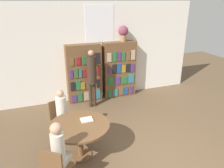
# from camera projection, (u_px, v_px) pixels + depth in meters

# --- Properties ---
(wall_back) EXTENTS (6.40, 0.07, 3.00)m
(wall_back) POSITION_uv_depth(u_px,v_px,m) (100.00, 52.00, 6.87)
(wall_back) COLOR silver
(wall_back) RESTS_ON ground_plane
(bookshelf_left) EXTENTS (1.06, 0.34, 1.81)m
(bookshelf_left) POSITION_uv_depth(u_px,v_px,m) (84.00, 74.00, 6.73)
(bookshelf_left) COLOR brown
(bookshelf_left) RESTS_ON ground_plane
(bookshelf_right) EXTENTS (1.06, 0.34, 1.81)m
(bookshelf_right) POSITION_uv_depth(u_px,v_px,m) (119.00, 70.00, 7.11)
(bookshelf_right) COLOR brown
(bookshelf_right) RESTS_ON ground_plane
(flower_vase) EXTENTS (0.31, 0.31, 0.49)m
(flower_vase) POSITION_uv_depth(u_px,v_px,m) (123.00, 32.00, 6.72)
(flower_vase) COLOR #997047
(flower_vase) RESTS_ON bookshelf_right
(reading_table) EXTENTS (1.20, 1.20, 0.75)m
(reading_table) POSITION_uv_depth(u_px,v_px,m) (79.00, 130.00, 4.31)
(reading_table) COLOR brown
(reading_table) RESTS_ON ground_plane
(chair_near_camera) EXTENTS (0.56, 0.56, 0.88)m
(chair_near_camera) POSITION_uv_depth(u_px,v_px,m) (55.00, 168.00, 3.52)
(chair_near_camera) COLOR brown
(chair_near_camera) RESTS_ON ground_plane
(chair_left_side) EXTENTS (0.50, 0.50, 0.88)m
(chair_left_side) POSITION_uv_depth(u_px,v_px,m) (60.00, 117.00, 5.06)
(chair_left_side) COLOR brown
(chair_left_side) RESTS_ON ground_plane
(seated_reader_left) EXTENTS (0.32, 0.38, 1.22)m
(seated_reader_left) POSITION_uv_depth(u_px,v_px,m) (63.00, 113.00, 4.85)
(seated_reader_left) COLOR beige
(seated_reader_left) RESTS_ON ground_plane
(seated_reader_right) EXTENTS (0.37, 0.39, 1.25)m
(seated_reader_right) POSITION_uv_depth(u_px,v_px,m) (60.00, 150.00, 3.61)
(seated_reader_right) COLOR beige
(seated_reader_right) RESTS_ON ground_plane
(librarian_standing) EXTENTS (0.27, 0.54, 1.73)m
(librarian_standing) POSITION_uv_depth(u_px,v_px,m) (92.00, 74.00, 6.28)
(librarian_standing) COLOR #332319
(librarian_standing) RESTS_ON ground_plane
(open_book_on_table) EXTENTS (0.24, 0.18, 0.03)m
(open_book_on_table) POSITION_uv_depth(u_px,v_px,m) (87.00, 120.00, 4.41)
(open_book_on_table) COLOR silver
(open_book_on_table) RESTS_ON reading_table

